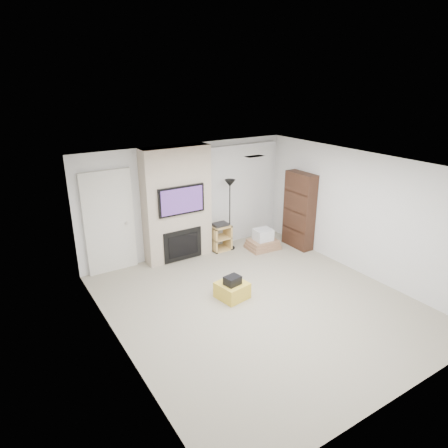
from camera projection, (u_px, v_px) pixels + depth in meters
floor at (259, 303)px, 7.21m from camera, size 5.00×5.50×0.00m
ceiling at (264, 167)px, 6.34m from camera, size 5.00×5.50×0.00m
wall_back at (187, 200)px, 8.96m from camera, size 5.00×0.00×2.50m
wall_front at (407, 317)px, 4.60m from camera, size 5.00×0.00×2.50m
wall_left at (118, 276)px, 5.52m from camera, size 0.00×5.50×2.50m
wall_right at (361, 214)px, 8.03m from camera, size 0.00×5.50×2.50m
hvac_vent at (255, 156)px, 7.18m from camera, size 0.35×0.18×0.01m
ottoman at (232, 290)px, 7.35m from camera, size 0.58×0.58×0.30m
black_bag at (233, 280)px, 7.22m from camera, size 0.31×0.26×0.16m
fireplace_wall at (177, 205)px, 8.62m from camera, size 1.50×0.47×2.50m
entry_door at (109, 223)px, 8.09m from camera, size 1.02×0.11×2.14m
vertical_blinds at (240, 190)px, 9.61m from camera, size 1.98×0.10×2.37m
floor_lamp at (230, 195)px, 9.05m from camera, size 0.25×0.25×1.68m
av_stand at (220, 236)px, 9.33m from camera, size 0.45×0.38×0.66m
box_stack at (263, 241)px, 9.44m from camera, size 0.76×0.60×0.49m
bookshelf at (299, 210)px, 9.34m from camera, size 0.30×0.80×1.80m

